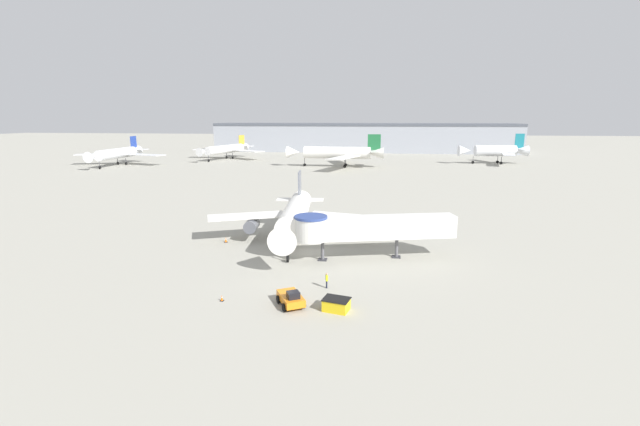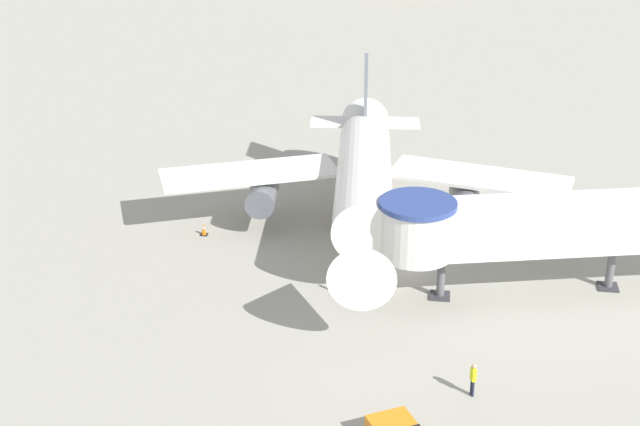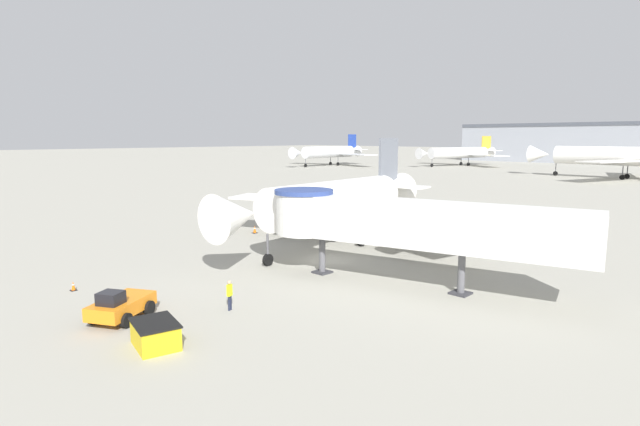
{
  "view_description": "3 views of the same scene",
  "coord_description": "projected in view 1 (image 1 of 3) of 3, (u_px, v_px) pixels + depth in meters",
  "views": [
    {
      "loc": [
        9.13,
        -53.76,
        17.67
      ],
      "look_at": [
        1.24,
        2.87,
        4.84
      ],
      "focal_mm": 24.0,
      "sensor_mm": 36.0,
      "label": 1
    },
    {
      "loc": [
        1.98,
        -45.97,
        24.08
      ],
      "look_at": [
        -4.37,
        -2.33,
        4.46
      ],
      "focal_mm": 50.0,
      "sensor_mm": 36.0,
      "label": 2
    },
    {
      "loc": [
        25.76,
        -26.97,
        9.37
      ],
      "look_at": [
        -0.27,
        -0.21,
        3.68
      ],
      "focal_mm": 28.0,
      "sensor_mm": 36.0,
      "label": 3
    }
  ],
  "objects": [
    {
      "name": "background_jet_blue_tail",
      "position": [
        118.0,
        153.0,
        159.21
      ],
      "size": [
        35.56,
        32.02,
        10.35
      ],
      "rotation": [
        0.0,
        0.0,
        0.02
      ],
      "color": "silver",
      "rests_on": "ground_plane"
    },
    {
      "name": "main_airplane",
      "position": [
        295.0,
        216.0,
        60.81
      ],
      "size": [
        26.23,
        24.56,
        9.3
      ],
      "rotation": [
        0.0,
        0.0,
        0.09
      ],
      "color": "white",
      "rests_on": "ground_plane"
    },
    {
      "name": "jet_bridge",
      "position": [
        365.0,
        227.0,
        53.85
      ],
      "size": [
        20.24,
        7.9,
        5.77
      ],
      "rotation": [
        0.0,
        0.0,
        0.25
      ],
      "color": "silver",
      "rests_on": "ground_plane"
    },
    {
      "name": "ground_plane",
      "position": [
        308.0,
        253.0,
        57.06
      ],
      "size": [
        800.0,
        800.0,
        0.0
      ],
      "primitive_type": "plane",
      "color": "#9E9B8E"
    },
    {
      "name": "background_jet_teal_tail",
      "position": [
        496.0,
        151.0,
        164.54
      ],
      "size": [
        26.58,
        27.32,
        11.59
      ],
      "rotation": [
        0.0,
        0.0,
        -1.47
      ],
      "color": "silver",
      "rests_on": "ground_plane"
    },
    {
      "name": "background_jet_green_tail",
      "position": [
        339.0,
        153.0,
        154.55
      ],
      "size": [
        35.36,
        39.57,
        11.79
      ],
      "rotation": [
        0.0,
        0.0,
        -1.58
      ],
      "color": "white",
      "rests_on": "ground_plane"
    },
    {
      "name": "background_jet_gold_tail",
      "position": [
        226.0,
        149.0,
        183.19
      ],
      "size": [
        33.93,
        33.23,
        9.77
      ],
      "rotation": [
        0.0,
        0.0,
        -0.25
      ],
      "color": "white",
      "rests_on": "ground_plane"
    },
    {
      "name": "ground_crew_marshaller",
      "position": [
        327.0,
        279.0,
        45.05
      ],
      "size": [
        0.3,
        0.37,
        1.67
      ],
      "rotation": [
        0.0,
        0.0,
        5.11
      ],
      "color": "#1E2338",
      "rests_on": "ground_plane"
    },
    {
      "name": "terminal_building",
      "position": [
        363.0,
        137.0,
        224.54
      ],
      "size": [
        155.4,
        23.54,
        14.59
      ],
      "color": "#999EA8",
      "rests_on": "ground_plane"
    },
    {
      "name": "service_container_yellow",
      "position": [
        336.0,
        304.0,
        39.93
      ],
      "size": [
        2.8,
        2.32,
        1.16
      ],
      "rotation": [
        0.0,
        0.0,
        -0.23
      ],
      "color": "yellow",
      "rests_on": "ground_plane"
    },
    {
      "name": "traffic_cone_port_wing",
      "position": [
        226.0,
        240.0,
        61.75
      ],
      "size": [
        0.46,
        0.46,
        0.76
      ],
      "color": "black",
      "rests_on": "ground_plane"
    },
    {
      "name": "pushback_tug_orange",
      "position": [
        291.0,
        298.0,
        40.84
      ],
      "size": [
        3.35,
        4.0,
        1.71
      ],
      "rotation": [
        0.0,
        0.0,
        0.51
      ],
      "color": "orange",
      "rests_on": "ground_plane"
    },
    {
      "name": "traffic_cone_apron_front",
      "position": [
        222.0,
        298.0,
        42.03
      ],
      "size": [
        0.35,
        0.35,
        0.59
      ],
      "color": "black",
      "rests_on": "ground_plane"
    }
  ]
}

